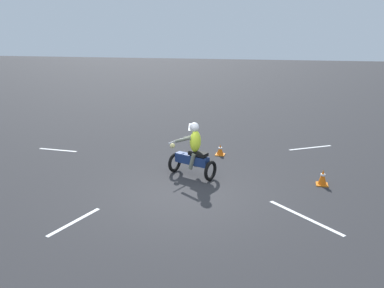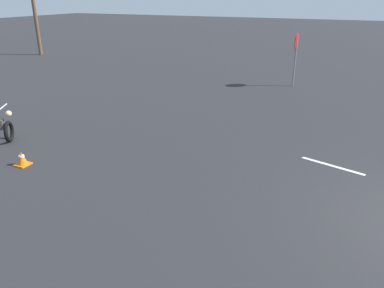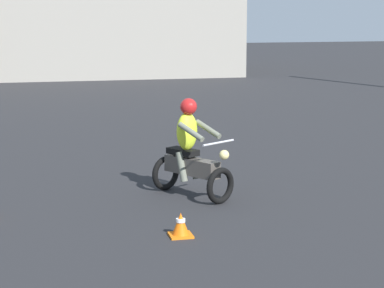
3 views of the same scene
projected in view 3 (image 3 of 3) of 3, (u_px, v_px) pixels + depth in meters
name	position (u px, v px, depth m)	size (l,w,h in m)	color
motorcycle_rider_background	(191.00, 154.00, 12.48)	(1.25, 1.51, 1.66)	black
traffic_cone_mid_center	(181.00, 225.00, 10.40)	(0.32, 0.32, 0.34)	orange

